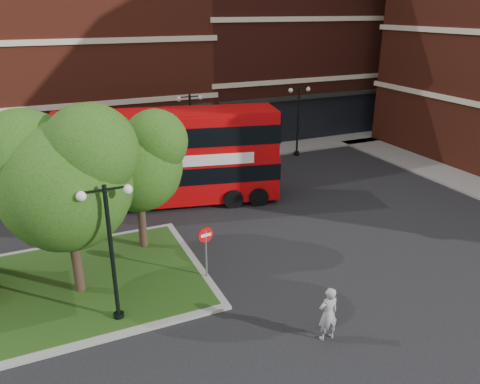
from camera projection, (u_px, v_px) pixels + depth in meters
name	position (u px, v px, depth m)	size (l,w,h in m)	color
ground	(264.00, 287.00, 18.06)	(120.00, 120.00, 0.00)	black
pavement_far	(155.00, 164.00, 32.05)	(44.00, 3.00, 0.12)	slate
terrace_far_left	(10.00, 54.00, 32.82)	(26.00, 12.00, 14.00)	maroon
terrace_far_right	(285.00, 33.00, 40.81)	(18.00, 12.00, 16.00)	#471911
traffic_island	(38.00, 293.00, 17.54)	(12.60, 7.60, 0.15)	gray
tree_island_west	(61.00, 173.00, 15.98)	(5.40, 4.71, 7.21)	#2D2116
tree_island_east	(134.00, 158.00, 19.44)	(4.46, 3.90, 6.29)	#2D2116
lamp_island	(111.00, 248.00, 15.10)	(1.72, 0.36, 5.00)	black
lamp_far_left	(191.00, 128.00, 30.09)	(1.72, 0.36, 5.00)	black
lamp_far_right	(298.00, 117.00, 33.13)	(1.72, 0.36, 5.00)	black
bus	(168.00, 152.00, 24.82)	(11.99, 5.20, 4.46)	#B80709
woman	(328.00, 314.00, 14.93)	(0.69, 0.45, 1.90)	gray
car_silver	(163.00, 164.00, 30.15)	(1.55, 3.86, 1.32)	#9DA0A4
car_white	(226.00, 155.00, 31.77)	(1.59, 4.56, 1.50)	silver
no_entry_sign	(206.00, 243.00, 18.06)	(0.62, 0.12, 2.24)	slate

